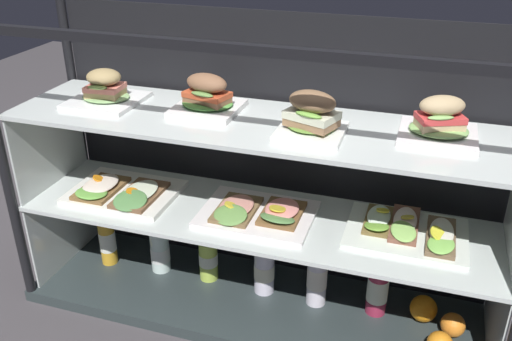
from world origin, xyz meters
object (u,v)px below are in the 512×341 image
at_px(juice_bottle_back_right, 264,268).
at_px(plated_roll_sandwich_near_left_corner, 440,123).
at_px(juice_bottle_front_left_end, 208,258).
at_px(open_sandwich_tray_center, 258,213).
at_px(plated_roll_sandwich_right_of_center, 312,117).
at_px(orange_fruit_beside_bottles, 423,309).
at_px(open_sandwich_tray_far_right, 121,192).
at_px(juice_bottle_front_fourth, 160,247).
at_px(orange_fruit_near_left_post, 453,325).
at_px(open_sandwich_tray_left_of_center, 408,230).
at_px(juice_bottle_near_post, 378,285).
at_px(juice_bottle_front_right_end, 107,239).
at_px(juice_bottle_back_left, 317,277).
at_px(plated_roll_sandwich_mid_left, 105,91).
at_px(plated_roll_sandwich_far_left, 207,98).

bearing_deg(juice_bottle_back_right, plated_roll_sandwich_near_left_corner, -0.51).
bearing_deg(juice_bottle_front_left_end, open_sandwich_tray_center, -19.08).
height_order(plated_roll_sandwich_right_of_center, juice_bottle_front_left_end, plated_roll_sandwich_right_of_center).
bearing_deg(plated_roll_sandwich_near_left_corner, plated_roll_sandwich_right_of_center, -164.86).
height_order(juice_bottle_front_left_end, orange_fruit_beside_bottles, juice_bottle_front_left_end).
relative_size(open_sandwich_tray_far_right, orange_fruit_beside_bottles, 4.06).
distance_m(plated_roll_sandwich_right_of_center, juice_bottle_back_right, 0.61).
distance_m(juice_bottle_front_fourth, orange_fruit_near_left_post, 0.99).
bearing_deg(plated_roll_sandwich_near_left_corner, orange_fruit_beside_bottles, 29.64).
xyz_separation_m(juice_bottle_front_fourth, orange_fruit_near_left_post, (0.99, -0.03, -0.06)).
xyz_separation_m(open_sandwich_tray_far_right, open_sandwich_tray_left_of_center, (0.90, 0.05, -0.00)).
bearing_deg(juice_bottle_front_fourth, juice_bottle_near_post, 0.70).
xyz_separation_m(plated_roll_sandwich_right_of_center, juice_bottle_back_right, (-0.15, 0.09, -0.59)).
bearing_deg(juice_bottle_near_post, orange_fruit_near_left_post, -8.35).
relative_size(open_sandwich_tray_far_right, juice_bottle_front_right_end, 1.42).
relative_size(juice_bottle_back_right, juice_bottle_near_post, 0.84).
bearing_deg(juice_bottle_back_left, juice_bottle_front_fourth, 179.45).
distance_m(open_sandwich_tray_far_right, orange_fruit_beside_bottles, 1.03).
bearing_deg(plated_roll_sandwich_right_of_center, juice_bottle_front_left_end, 164.61).
bearing_deg(plated_roll_sandwich_mid_left, juice_bottle_front_left_end, 8.45).
relative_size(open_sandwich_tray_far_right, juice_bottle_back_left, 1.44).
distance_m(open_sandwich_tray_left_of_center, juice_bottle_front_right_end, 1.04).
height_order(juice_bottle_front_right_end, juice_bottle_back_left, juice_bottle_front_right_end).
distance_m(open_sandwich_tray_left_of_center, juice_bottle_front_fourth, 0.86).
distance_m(plated_roll_sandwich_far_left, juice_bottle_front_fourth, 0.61).
bearing_deg(orange_fruit_beside_bottles, open_sandwich_tray_center, -171.23).
relative_size(plated_roll_sandwich_right_of_center, plated_roll_sandwich_near_left_corner, 0.88).
bearing_deg(juice_bottle_near_post, juice_bottle_back_left, -175.62).
distance_m(open_sandwich_tray_far_right, juice_bottle_front_right_end, 0.27).
distance_m(plated_roll_sandwich_near_left_corner, juice_bottle_front_fourth, 1.03).
relative_size(plated_roll_sandwich_far_left, plated_roll_sandwich_near_left_corner, 0.95).
height_order(plated_roll_sandwich_near_left_corner, orange_fruit_beside_bottles, plated_roll_sandwich_near_left_corner).
xyz_separation_m(open_sandwich_tray_center, juice_bottle_back_left, (0.18, 0.06, -0.24)).
bearing_deg(juice_bottle_front_left_end, juice_bottle_back_left, -1.77).
height_order(open_sandwich_tray_left_of_center, juice_bottle_front_right_end, open_sandwich_tray_left_of_center).
xyz_separation_m(open_sandwich_tray_center, orange_fruit_beside_bottles, (0.52, 0.08, -0.30)).
bearing_deg(orange_fruit_near_left_post, juice_bottle_front_left_end, 177.77).
height_order(open_sandwich_tray_center, juice_bottle_front_left_end, open_sandwich_tray_center).
distance_m(plated_roll_sandwich_mid_left, plated_roll_sandwich_right_of_center, 0.66).
bearing_deg(open_sandwich_tray_center, plated_roll_sandwich_far_left, 163.87).
relative_size(plated_roll_sandwich_far_left, open_sandwich_tray_center, 0.55).
height_order(open_sandwich_tray_left_of_center, juice_bottle_front_left_end, open_sandwich_tray_left_of_center).
bearing_deg(plated_roll_sandwich_right_of_center, juice_bottle_back_left, 74.62).
bearing_deg(juice_bottle_back_left, plated_roll_sandwich_mid_left, -177.28).
height_order(open_sandwich_tray_left_of_center, juice_bottle_back_right, open_sandwich_tray_left_of_center).
height_order(plated_roll_sandwich_mid_left, plated_roll_sandwich_far_left, plated_roll_sandwich_far_left).
bearing_deg(plated_roll_sandwich_near_left_corner, juice_bottle_back_right, 179.49).
height_order(juice_bottle_back_left, juice_bottle_near_post, juice_bottle_near_post).
xyz_separation_m(plated_roll_sandwich_mid_left, plated_roll_sandwich_far_left, (0.33, 0.02, 0.01)).
relative_size(plated_roll_sandwich_far_left, juice_bottle_back_left, 0.80).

